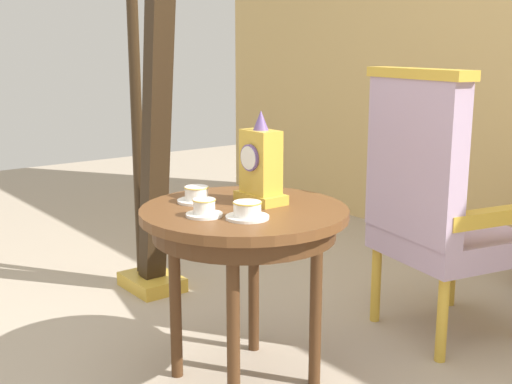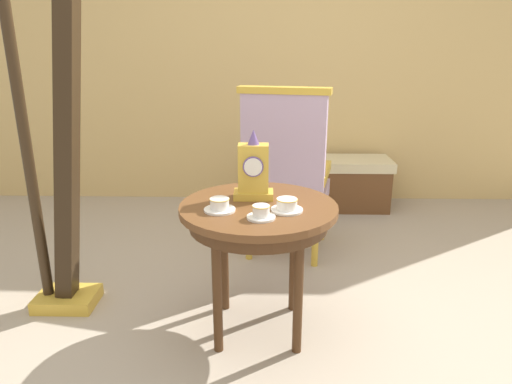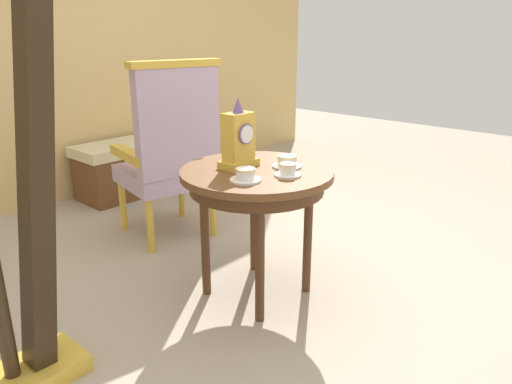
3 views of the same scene
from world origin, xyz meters
name	(u,v)px [view 2 (image 2 of 3)]	position (x,y,z in m)	size (l,w,h in m)	color
ground_plane	(271,339)	(0.00, 0.00, 0.00)	(10.00, 10.00, 0.00)	tan
wall_back	(270,42)	(0.00, 2.25, 1.40)	(6.00, 0.10, 2.80)	tan
side_table	(258,220)	(-0.06, 0.10, 0.59)	(0.74, 0.74, 0.67)	brown
teacup_left	(220,205)	(-0.24, 0.01, 0.69)	(0.14, 0.14, 0.06)	white
teacup_right	(261,213)	(-0.05, -0.08, 0.69)	(0.12, 0.12, 0.06)	white
teacup_center	(287,205)	(0.07, 0.01, 0.69)	(0.15, 0.15, 0.06)	white
mantel_clock	(253,171)	(-0.09, 0.19, 0.80)	(0.19, 0.11, 0.34)	gold
armchair	(286,171)	(0.10, 0.96, 0.59)	(0.64, 0.63, 1.14)	#B299B7
harp	(57,174)	(-1.09, 0.29, 0.75)	(0.40, 0.24, 1.86)	gold
window_bench	(329,183)	(0.53, 1.95, 0.22)	(1.04, 0.40, 0.44)	beige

